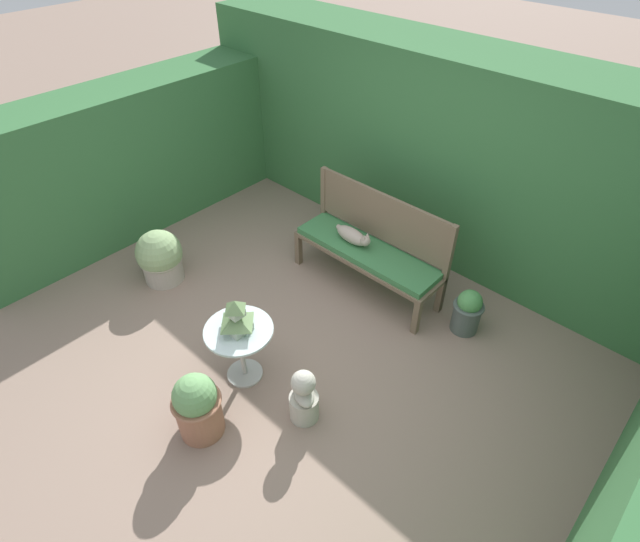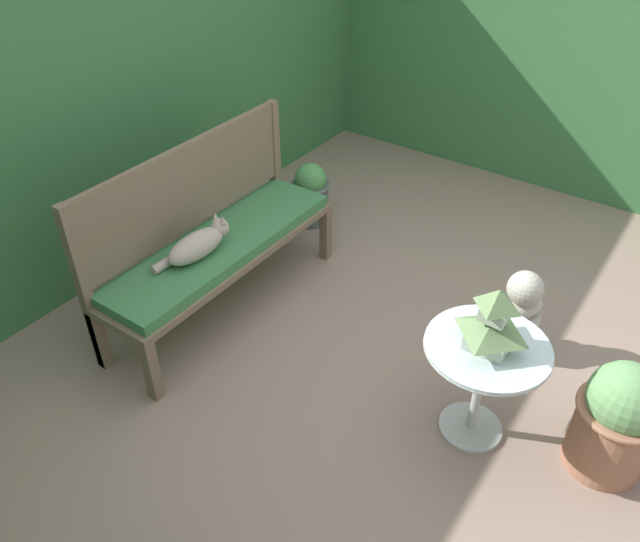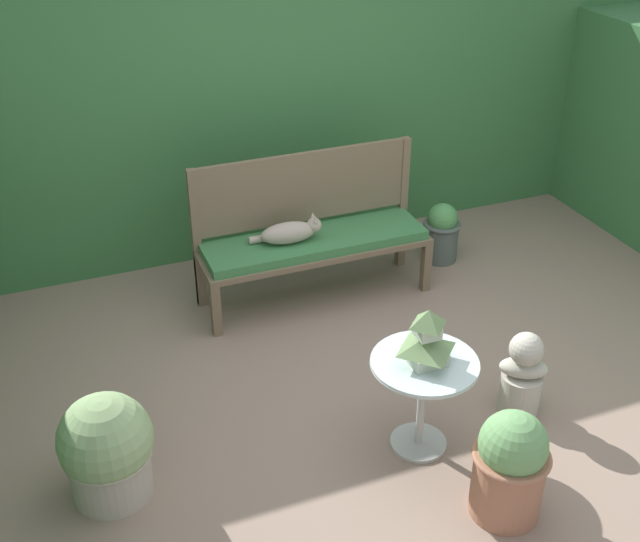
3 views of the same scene
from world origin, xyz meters
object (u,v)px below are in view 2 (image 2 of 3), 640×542
(pagoda_birdhouse, at_px, (493,323))
(potted_plant_patio_mid, at_px, (311,193))
(garden_bench, at_px, (222,250))
(patio_table, at_px, (484,365))
(garden_bust, at_px, (519,315))
(potted_plant_table_near, at_px, (617,419))
(cat, at_px, (198,244))

(pagoda_birdhouse, bearing_deg, potted_plant_patio_mid, 57.96)
(pagoda_birdhouse, xyz_separation_m, potted_plant_patio_mid, (1.11, 1.77, -0.46))
(garden_bench, bearing_deg, patio_table, -90.84)
(garden_bench, height_order, garden_bust, garden_bust)
(garden_bust, distance_m, potted_plant_table_near, 0.80)
(patio_table, bearing_deg, potted_plant_patio_mid, 57.96)
(patio_table, bearing_deg, garden_bust, 4.46)
(garden_bench, bearing_deg, cat, -177.42)
(potted_plant_table_near, bearing_deg, pagoda_birdhouse, 106.47)
(cat, distance_m, pagoda_birdhouse, 1.62)
(patio_table, height_order, potted_plant_table_near, potted_plant_table_near)
(garden_bench, height_order, pagoda_birdhouse, pagoda_birdhouse)
(garden_bench, xyz_separation_m, cat, (-0.18, -0.01, 0.15))
(garden_bench, height_order, cat, cat)
(patio_table, xyz_separation_m, potted_plant_patio_mid, (1.11, 1.77, -0.21))
(cat, relative_size, garden_bust, 0.93)
(patio_table, xyz_separation_m, pagoda_birdhouse, (0.00, 0.00, 0.26))
(garden_bust, bearing_deg, garden_bench, 142.67)
(cat, xyz_separation_m, potted_plant_table_near, (0.33, -2.18, -0.25))
(garden_bench, distance_m, potted_plant_patio_mid, 1.11)
(garden_bench, xyz_separation_m, garden_bust, (0.65, -1.56, -0.17))
(cat, bearing_deg, pagoda_birdhouse, -81.16)
(pagoda_birdhouse, bearing_deg, garden_bench, 89.16)
(garden_bench, height_order, patio_table, patio_table)
(cat, bearing_deg, garden_bust, -58.77)
(pagoda_birdhouse, height_order, potted_plant_patio_mid, pagoda_birdhouse)
(garden_bench, bearing_deg, potted_plant_patio_mid, 8.06)
(potted_plant_patio_mid, bearing_deg, pagoda_birdhouse, -122.04)
(cat, relative_size, pagoda_birdhouse, 1.55)
(garden_bench, bearing_deg, potted_plant_table_near, -86.18)
(patio_table, bearing_deg, cat, 95.55)
(garden_bust, bearing_deg, potted_plant_table_near, -98.23)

